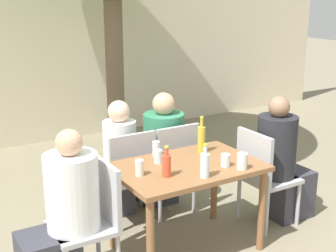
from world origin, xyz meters
TOP-DOWN VIEW (x-y plane):
  - ground_plane at (0.00, 0.00)m, footprint 30.00×30.00m
  - cafe_building_wall at (0.00, 3.51)m, footprint 10.00×0.08m
  - dining_table_front at (0.00, 0.00)m, footprint 1.16×0.78m
  - patio_chair_0 at (-0.81, 0.00)m, footprint 0.44×0.44m
  - patio_chair_1 at (0.81, 0.00)m, footprint 0.44×0.44m
  - patio_chair_2 at (-0.23, 0.62)m, footprint 0.44×0.44m
  - patio_chair_3 at (0.23, 0.62)m, footprint 0.44×0.44m
  - person_seated_0 at (-1.05, -0.00)m, footprint 0.59×0.38m
  - person_seated_1 at (1.05, -0.00)m, footprint 0.58×0.36m
  - person_seated_2 at (-0.23, 0.86)m, footprint 0.30×0.55m
  - person_seated_3 at (0.23, 0.85)m, footprint 0.39×0.60m
  - water_bottle_0 at (-0.03, -0.28)m, footprint 0.07×0.07m
  - soda_bottle_1 at (-0.26, -0.12)m, footprint 0.07×0.07m
  - oil_cruet_2 at (0.27, 0.19)m, footprint 0.07×0.07m
  - drinking_glass_0 at (-0.43, -0.00)m, footprint 0.07×0.07m
  - drinking_glass_1 at (0.24, -0.18)m, footprint 0.07×0.07m
  - drinking_glass_2 at (0.32, -0.29)m, footprint 0.08×0.08m
  - drinking_glass_3 at (-0.11, 0.32)m, footprint 0.06×0.06m
  - drinking_glass_4 at (-0.17, 0.16)m, footprint 0.07×0.07m

SIDE VIEW (x-z plane):
  - ground_plane at x=0.00m, z-range 0.00..0.00m
  - person_seated_2 at x=-0.23m, z-range -0.07..1.08m
  - patio_chair_0 at x=-0.81m, z-range 0.06..0.97m
  - patio_chair_1 at x=0.81m, z-range 0.06..0.97m
  - patio_chair_2 at x=-0.23m, z-range 0.06..0.97m
  - patio_chair_3 at x=0.23m, z-range 0.06..0.97m
  - person_seated_3 at x=0.23m, z-range -0.05..1.12m
  - person_seated_1 at x=1.05m, z-range -0.06..1.14m
  - person_seated_0 at x=-1.05m, z-range -0.06..1.13m
  - dining_table_front at x=0.00m, z-range 0.27..1.02m
  - drinking_glass_1 at x=0.24m, z-range 0.75..0.85m
  - drinking_glass_4 at x=-0.17m, z-range 0.75..0.85m
  - drinking_glass_0 at x=-0.43m, z-range 0.75..0.87m
  - drinking_glass_3 at x=-0.11m, z-range 0.75..0.87m
  - drinking_glass_2 at x=0.32m, z-range 0.75..0.87m
  - soda_bottle_1 at x=-0.26m, z-range 0.72..0.96m
  - water_bottle_0 at x=-0.03m, z-range 0.72..0.98m
  - oil_cruet_2 at x=0.27m, z-range 0.71..1.03m
  - cafe_building_wall at x=0.00m, z-range 0.00..2.80m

